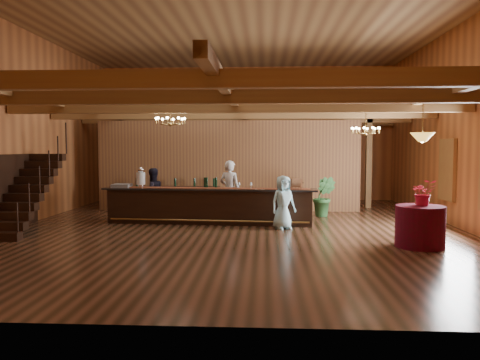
{
  "coord_description": "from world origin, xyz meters",
  "views": [
    {
      "loc": [
        0.77,
        -12.53,
        2.18
      ],
      "look_at": [
        0.07,
        0.66,
        1.26
      ],
      "focal_mm": 35.0,
      "sensor_mm": 36.0,
      "label": 1
    }
  ],
  "objects_px": {
    "chandelier_left": "(170,121)",
    "pendant_lamp": "(422,137)",
    "raffle_drum": "(296,183)",
    "staff_second": "(152,194)",
    "tasting_bar": "(209,206)",
    "beverage_dispenser": "(141,177)",
    "backbar_shelf": "(175,199)",
    "guest": "(283,202)",
    "floor_plant": "(324,196)",
    "chandelier_right": "(366,130)",
    "bartender": "(230,190)",
    "round_table": "(420,226)"
  },
  "relations": [
    {
      "from": "bartender",
      "to": "floor_plant",
      "type": "bearing_deg",
      "value": -140.34
    },
    {
      "from": "raffle_drum",
      "to": "pendant_lamp",
      "type": "relative_size",
      "value": 0.38
    },
    {
      "from": "backbar_shelf",
      "to": "guest",
      "type": "bearing_deg",
      "value": -48.82
    },
    {
      "from": "tasting_bar",
      "to": "chandelier_right",
      "type": "relative_size",
      "value": 7.69
    },
    {
      "from": "chandelier_right",
      "to": "staff_second",
      "type": "height_order",
      "value": "chandelier_right"
    },
    {
      "from": "backbar_shelf",
      "to": "tasting_bar",
      "type": "bearing_deg",
      "value": -65.65
    },
    {
      "from": "chandelier_left",
      "to": "staff_second",
      "type": "height_order",
      "value": "chandelier_left"
    },
    {
      "from": "backbar_shelf",
      "to": "floor_plant",
      "type": "distance_m",
      "value": 5.0
    },
    {
      "from": "beverage_dispenser",
      "to": "backbar_shelf",
      "type": "relative_size",
      "value": 0.2
    },
    {
      "from": "tasting_bar",
      "to": "bartender",
      "type": "bearing_deg",
      "value": 53.33
    },
    {
      "from": "tasting_bar",
      "to": "guest",
      "type": "relative_size",
      "value": 4.29
    },
    {
      "from": "raffle_drum",
      "to": "chandelier_left",
      "type": "relative_size",
      "value": 0.43
    },
    {
      "from": "round_table",
      "to": "raffle_drum",
      "type": "bearing_deg",
      "value": 133.18
    },
    {
      "from": "staff_second",
      "to": "guest",
      "type": "height_order",
      "value": "staff_second"
    },
    {
      "from": "round_table",
      "to": "pendant_lamp",
      "type": "relative_size",
      "value": 1.17
    },
    {
      "from": "chandelier_right",
      "to": "floor_plant",
      "type": "distance_m",
      "value": 2.59
    },
    {
      "from": "raffle_drum",
      "to": "staff_second",
      "type": "bearing_deg",
      "value": 167.32
    },
    {
      "from": "raffle_drum",
      "to": "floor_plant",
      "type": "relative_size",
      "value": 0.27
    },
    {
      "from": "tasting_bar",
      "to": "bartender",
      "type": "distance_m",
      "value": 0.92
    },
    {
      "from": "staff_second",
      "to": "guest",
      "type": "distance_m",
      "value": 4.2
    },
    {
      "from": "chandelier_left",
      "to": "floor_plant",
      "type": "bearing_deg",
      "value": 28.65
    },
    {
      "from": "guest",
      "to": "raffle_drum",
      "type": "bearing_deg",
      "value": 27.8
    },
    {
      "from": "backbar_shelf",
      "to": "chandelier_right",
      "type": "height_order",
      "value": "chandelier_right"
    },
    {
      "from": "beverage_dispenser",
      "to": "floor_plant",
      "type": "bearing_deg",
      "value": 13.99
    },
    {
      "from": "round_table",
      "to": "guest",
      "type": "relative_size",
      "value": 0.73
    },
    {
      "from": "pendant_lamp",
      "to": "floor_plant",
      "type": "xyz_separation_m",
      "value": [
        -1.53,
        4.46,
        -1.77
      ]
    },
    {
      "from": "staff_second",
      "to": "chandelier_right",
      "type": "bearing_deg",
      "value": 136.93
    },
    {
      "from": "chandelier_right",
      "to": "bartender",
      "type": "height_order",
      "value": "chandelier_right"
    },
    {
      "from": "raffle_drum",
      "to": "staff_second",
      "type": "relative_size",
      "value": 0.22
    },
    {
      "from": "beverage_dispenser",
      "to": "backbar_shelf",
      "type": "bearing_deg",
      "value": 75.98
    },
    {
      "from": "tasting_bar",
      "to": "pendant_lamp",
      "type": "distance_m",
      "value": 6.07
    },
    {
      "from": "raffle_drum",
      "to": "staff_second",
      "type": "xyz_separation_m",
      "value": [
        -4.29,
        0.97,
        -0.42
      ]
    },
    {
      "from": "backbar_shelf",
      "to": "beverage_dispenser",
      "type": "bearing_deg",
      "value": -110.12
    },
    {
      "from": "pendant_lamp",
      "to": "floor_plant",
      "type": "height_order",
      "value": "pendant_lamp"
    },
    {
      "from": "chandelier_right",
      "to": "bartender",
      "type": "relative_size",
      "value": 0.45
    },
    {
      "from": "chandelier_left",
      "to": "pendant_lamp",
      "type": "distance_m",
      "value": 6.28
    },
    {
      "from": "raffle_drum",
      "to": "chandelier_right",
      "type": "height_order",
      "value": "chandelier_right"
    },
    {
      "from": "staff_second",
      "to": "round_table",
      "type": "bearing_deg",
      "value": 112.69
    },
    {
      "from": "round_table",
      "to": "chandelier_left",
      "type": "xyz_separation_m",
      "value": [
        -5.91,
        2.06,
        2.44
      ]
    },
    {
      "from": "pendant_lamp",
      "to": "round_table",
      "type": "bearing_deg",
      "value": 0.0
    },
    {
      "from": "bartender",
      "to": "guest",
      "type": "distance_m",
      "value": 2.1
    },
    {
      "from": "chandelier_right",
      "to": "backbar_shelf",
      "type": "bearing_deg",
      "value": 159.9
    },
    {
      "from": "chandelier_left",
      "to": "guest",
      "type": "distance_m",
      "value": 3.71
    },
    {
      "from": "bartender",
      "to": "guest",
      "type": "height_order",
      "value": "bartender"
    },
    {
      "from": "pendant_lamp",
      "to": "staff_second",
      "type": "distance_m",
      "value": 7.9
    },
    {
      "from": "guest",
      "to": "floor_plant",
      "type": "xyz_separation_m",
      "value": [
        1.37,
        2.34,
        -0.08
      ]
    },
    {
      "from": "backbar_shelf",
      "to": "guest",
      "type": "xyz_separation_m",
      "value": [
        3.54,
        -3.27,
        0.29
      ]
    },
    {
      "from": "raffle_drum",
      "to": "backbar_shelf",
      "type": "height_order",
      "value": "raffle_drum"
    },
    {
      "from": "tasting_bar",
      "to": "beverage_dispenser",
      "type": "height_order",
      "value": "beverage_dispenser"
    },
    {
      "from": "pendant_lamp",
      "to": "tasting_bar",
      "type": "bearing_deg",
      "value": 149.78
    }
  ]
}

